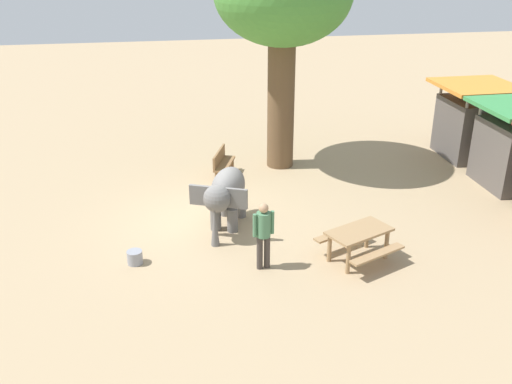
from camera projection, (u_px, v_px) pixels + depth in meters
The scene contains 7 objects.
ground_plane at pixel (209, 221), 15.29m from camera, with size 60.00×60.00×0.00m, color tan.
elephant at pixel (226, 193), 14.63m from camera, with size 2.16×1.72×1.51m.
person_handler at pixel (263, 231), 12.77m from camera, with size 0.32×0.50×1.62m.
wooden_bench at pixel (223, 163), 17.93m from camera, with size 1.45×0.85×0.88m.
picnic_table_near at pixel (359, 238), 13.24m from camera, with size 1.96×1.97×0.78m.
market_stall_orange at pixel (472, 124), 19.43m from camera, with size 2.50×2.50×2.52m.
feed_bucket at pixel (135, 257), 13.26m from camera, with size 0.36×0.36×0.32m, color gray.
Camera 1 is at (13.67, -1.12, 6.93)m, focal length 40.14 mm.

